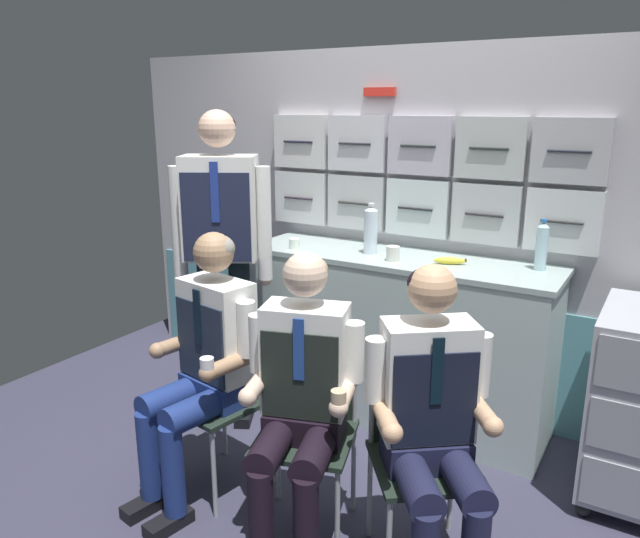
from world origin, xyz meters
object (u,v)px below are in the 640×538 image
service_trolley (639,401)px  crew_member_standing (222,239)px  folding_chair_left (232,378)px  snack_banana (450,261)px  crew_member_left (204,356)px  folding_chair_by_counter (419,434)px  paper_cup_tan (294,243)px  crew_member_by_counter (433,417)px  water_bottle_blue_cap (371,230)px  crew_member_right (301,393)px  folding_chair_right (311,410)px

service_trolley → crew_member_standing: size_ratio=0.52×
folding_chair_left → snack_banana: (0.74, 0.96, 0.48)m
crew_member_left → folding_chair_by_counter: crew_member_left is taller
crew_member_left → folding_chair_left: bearing=79.7°
service_trolley → paper_cup_tan: paper_cup_tan is taller
crew_member_standing → paper_cup_tan: (0.23, 0.39, -0.07)m
crew_member_by_counter → folding_chair_left: bearing=172.4°
crew_member_by_counter → snack_banana: size_ratio=7.33×
crew_member_by_counter → crew_member_standing: crew_member_standing is taller
folding_chair_by_counter → folding_chair_left: bearing=179.1°
crew_member_left → crew_member_by_counter: bearing=0.8°
service_trolley → paper_cup_tan: bearing=-179.9°
water_bottle_blue_cap → crew_member_by_counter: bearing=-53.6°
crew_member_standing → paper_cup_tan: size_ratio=28.45×
folding_chair_left → crew_member_standing: crew_member_standing is taller
service_trolley → crew_member_left: bearing=-150.3°
folding_chair_by_counter → paper_cup_tan: 1.52m
folding_chair_by_counter → crew_member_right: bearing=-153.8°
folding_chair_left → folding_chair_right: 0.50m
crew_member_left → folding_chair_right: 0.56m
crew_member_right → folding_chair_right: bearing=107.6°
service_trolley → folding_chair_by_counter: bearing=-131.1°
crew_member_left → snack_banana: size_ratio=7.38×
folding_chair_left → snack_banana: size_ratio=4.99×
crew_member_right → water_bottle_blue_cap: water_bottle_blue_cap is taller
paper_cup_tan → crew_member_standing: bearing=-120.6°
crew_member_standing → folding_chair_right: bearing=-30.0°
crew_member_right → paper_cup_tan: (-0.72, 1.06, 0.33)m
folding_chair_right → paper_cup_tan: 1.23m
folding_chair_by_counter → crew_member_standing: 1.56m
crew_member_left → crew_member_standing: crew_member_standing is taller
crew_member_standing → water_bottle_blue_cap: 0.84m
crew_member_standing → snack_banana: size_ratio=10.45×
crew_member_standing → crew_member_right: bearing=-35.4°
folding_chair_left → folding_chair_right: bearing=-8.4°
snack_banana → folding_chair_by_counter: bearing=-76.3°
crew_member_right → folding_chair_by_counter: crew_member_right is taller
service_trolley → water_bottle_blue_cap: water_bottle_blue_cap is taller
folding_chair_right → crew_member_by_counter: 0.61m
folding_chair_right → water_bottle_blue_cap: water_bottle_blue_cap is taller
folding_chair_left → crew_member_by_counter: (1.08, -0.14, 0.16)m
service_trolley → folding_chair_right: 1.53m
folding_chair_left → water_bottle_blue_cap: bearing=74.3°
crew_member_standing → crew_member_left: bearing=-58.1°
crew_member_by_counter → paper_cup_tan: (-1.25, 0.98, 0.33)m
folding_chair_by_counter → service_trolley: bearing=48.9°
folding_chair_right → water_bottle_blue_cap: size_ratio=2.93×
paper_cup_tan → folding_chair_left: bearing=-78.0°
crew_member_right → crew_member_standing: size_ratio=0.70×
crew_member_standing → paper_cup_tan: crew_member_standing is taller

